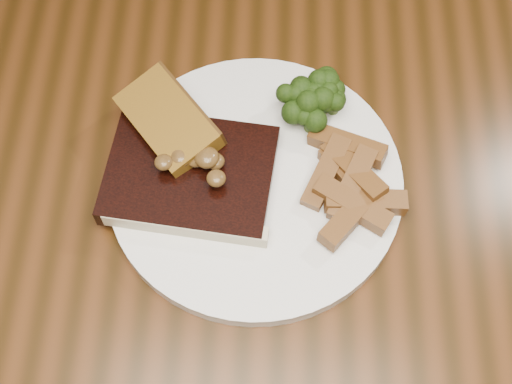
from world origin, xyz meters
TOP-DOWN VIEW (x-y plane):
  - ground at (0.00, 0.00)m, footprint 4.50×4.50m
  - dining_table at (0.00, 0.00)m, footprint 1.60×0.90m
  - plate at (-0.01, 0.04)m, footprint 0.33×0.33m
  - steak at (-0.07, 0.03)m, footprint 0.17×0.14m
  - steak_bone at (-0.07, -0.02)m, footprint 0.16×0.03m
  - mushroom_pile at (-0.07, 0.04)m, footprint 0.07×0.07m
  - garlic_bread at (-0.10, 0.08)m, footprint 0.11×0.12m
  - potato_wedges at (0.07, 0.02)m, footprint 0.10×0.10m
  - broccoli_cluster at (0.05, 0.12)m, footprint 0.07×0.07m

SIDE VIEW (x-z plane):
  - ground at x=0.00m, z-range 0.00..0.00m
  - dining_table at x=0.00m, z-range 0.28..1.03m
  - plate at x=-0.01m, z-range 0.75..0.76m
  - steak_bone at x=-0.07m, z-range 0.76..0.78m
  - garlic_bread at x=-0.10m, z-range 0.76..0.79m
  - steak at x=-0.07m, z-range 0.76..0.79m
  - potato_wedges at x=0.07m, z-range 0.76..0.79m
  - broccoli_cluster at x=0.05m, z-range 0.76..0.80m
  - mushroom_pile at x=-0.07m, z-range 0.79..0.81m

